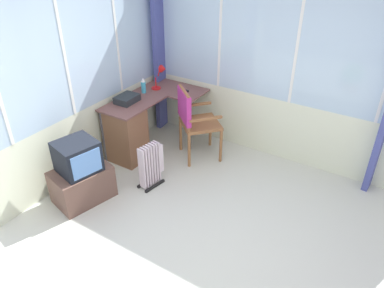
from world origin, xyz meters
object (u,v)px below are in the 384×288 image
(spray_bottle, at_px, (143,86))
(space_heater, at_px, (151,165))
(paper_tray, at_px, (127,99))
(tv_remote, at_px, (183,90))
(desk, at_px, (130,130))
(wooden_armchair, at_px, (191,115))
(tv_on_stand, at_px, (81,175))
(desk_lamp, at_px, (162,73))

(spray_bottle, distance_m, space_heater, 1.23)
(paper_tray, bearing_deg, tv_remote, -31.34)
(desk, distance_m, spray_bottle, 0.65)
(spray_bottle, xyz_separation_m, wooden_armchair, (-0.02, -0.79, -0.23))
(desk, height_order, wooden_armchair, wooden_armchair)
(paper_tray, height_order, tv_on_stand, paper_tray)
(tv_remote, relative_size, wooden_armchair, 0.15)
(tv_remote, xyz_separation_m, spray_bottle, (-0.34, 0.44, 0.09))
(desk_lamp, bearing_deg, spray_bottle, 158.50)
(space_heater, bearing_deg, desk, 60.50)
(desk_lamp, relative_size, paper_tray, 1.12)
(desk, bearing_deg, tv_on_stand, -173.39)
(paper_tray, distance_m, space_heater, 0.99)
(space_heater, bearing_deg, wooden_armchair, -5.36)
(desk, relative_size, space_heater, 2.39)
(wooden_armchair, bearing_deg, desk_lamp, 66.11)
(desk_lamp, distance_m, space_heater, 1.43)
(desk, relative_size, wooden_armchair, 1.36)
(tv_on_stand, height_order, space_heater, tv_on_stand)
(paper_tray, relative_size, wooden_armchair, 0.30)
(tv_remote, bearing_deg, desk_lamp, 100.38)
(desk, relative_size, desk_lamp, 4.05)
(paper_tray, relative_size, tv_on_stand, 0.39)
(desk, height_order, tv_remote, tv_remote)
(desk, height_order, desk_lamp, desk_lamp)
(tv_remote, relative_size, spray_bottle, 0.69)
(desk, height_order, paper_tray, paper_tray)
(space_heater, bearing_deg, tv_on_stand, 142.12)
(desk, xyz_separation_m, spray_bottle, (0.45, 0.10, 0.45))
(desk_lamp, height_order, space_heater, desk_lamp)
(desk, bearing_deg, spray_bottle, 11.98)
(tv_on_stand, xyz_separation_m, space_heater, (0.65, -0.51, -0.05))
(tv_remote, relative_size, space_heater, 0.26)
(desk, bearing_deg, tv_remote, -23.28)
(spray_bottle, bearing_deg, desk_lamp, -21.50)
(tv_remote, distance_m, paper_tray, 0.82)
(tv_remote, bearing_deg, paper_tray, 148.85)
(wooden_armchair, xyz_separation_m, tv_on_stand, (-1.44, 0.58, -0.30))
(spray_bottle, bearing_deg, wooden_armchair, -91.62)
(paper_tray, bearing_deg, wooden_armchair, -66.61)
(desk, bearing_deg, wooden_armchair, -58.33)
(desk_lamp, bearing_deg, desk, 178.88)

